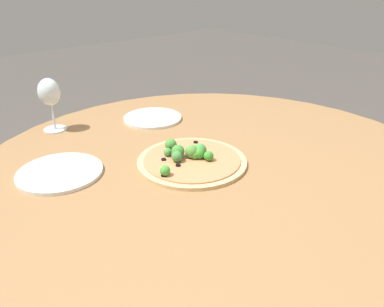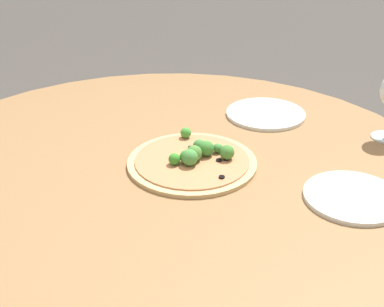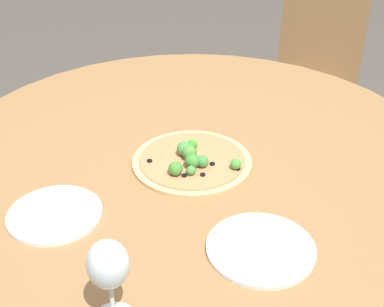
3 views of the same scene
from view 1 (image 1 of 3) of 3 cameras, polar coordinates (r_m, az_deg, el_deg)
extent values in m
cylinder|color=olive|center=(1.07, 4.01, -2.56)|extent=(1.40, 1.40, 0.03)
cylinder|color=olive|center=(1.79, 3.32, -3.83)|extent=(0.05, 0.05, 0.73)
cylinder|color=olive|center=(1.42, -23.22, -15.38)|extent=(0.05, 0.05, 0.73)
cylinder|color=tan|center=(1.07, 0.00, -1.20)|extent=(0.31, 0.31, 0.01)
cylinder|color=tan|center=(1.07, 0.00, -0.87)|extent=(0.28, 0.28, 0.00)
sphere|color=#458836|center=(1.11, -3.24, 1.36)|extent=(0.04, 0.04, 0.04)
sphere|color=#479233|center=(1.06, 0.44, -0.12)|extent=(0.03, 0.03, 0.03)
sphere|color=#518B3A|center=(1.06, -0.03, 0.32)|extent=(0.04, 0.04, 0.04)
sphere|color=#499343|center=(1.07, 1.19, 0.54)|extent=(0.04, 0.04, 0.04)
sphere|color=#45853F|center=(1.04, -2.31, -0.45)|extent=(0.03, 0.03, 0.03)
sphere|color=#418937|center=(1.07, -2.15, 0.35)|extent=(0.04, 0.04, 0.04)
sphere|color=#3A8F2C|center=(1.05, 2.55, -0.36)|extent=(0.03, 0.03, 0.03)
sphere|color=#3B8D2D|center=(1.06, 1.11, 0.04)|extent=(0.03, 0.03, 0.03)
sphere|color=#498E42|center=(1.08, -3.75, 0.23)|extent=(0.02, 0.02, 0.02)
sphere|color=green|center=(0.98, -4.13, -2.61)|extent=(0.03, 0.03, 0.03)
cylinder|color=black|center=(1.12, -3.01, 0.66)|extent=(0.01, 0.01, 0.00)
cylinder|color=black|center=(1.17, 0.56, 1.75)|extent=(0.01, 0.01, 0.00)
cylinder|color=black|center=(0.98, -4.35, -3.35)|extent=(0.01, 0.01, 0.00)
cylinder|color=black|center=(1.03, -2.13, -1.79)|extent=(0.01, 0.01, 0.00)
cylinder|color=black|center=(1.11, -2.14, 0.48)|extent=(0.01, 0.01, 0.00)
cylinder|color=black|center=(1.10, -3.86, 0.17)|extent=(0.01, 0.01, 0.00)
cylinder|color=black|center=(1.07, -0.27, -0.57)|extent=(0.01, 0.01, 0.00)
cylinder|color=black|center=(1.06, -4.35, -0.89)|extent=(0.01, 0.01, 0.00)
cylinder|color=silver|center=(1.38, -20.10, 3.51)|extent=(0.08, 0.08, 0.00)
cylinder|color=silver|center=(1.37, -20.38, 5.23)|extent=(0.01, 0.01, 0.09)
ellipsoid|color=silver|center=(1.34, -20.96, 8.76)|extent=(0.07, 0.07, 0.09)
cylinder|color=silver|center=(1.40, -6.02, 5.40)|extent=(0.21, 0.21, 0.01)
cylinder|color=silver|center=(1.07, -19.48, -2.74)|extent=(0.23, 0.23, 0.01)
camera|label=2|loc=(1.94, 26.92, 27.51)|focal=50.00mm
camera|label=3|loc=(1.69, -49.64, 27.10)|focal=50.00mm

